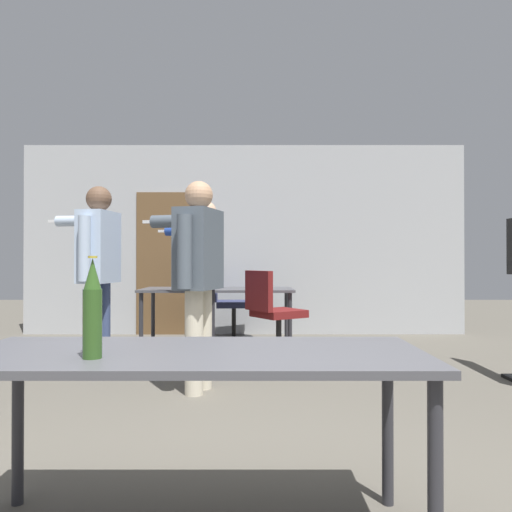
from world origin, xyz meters
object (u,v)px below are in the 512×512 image
office_chair_near_pushed (272,318)px  drink_cup (260,285)px  person_far_watching (96,261)px  person_left_plaid (196,266)px  office_chair_far_left (228,307)px  person_near_casual (203,266)px  beer_bottle (92,310)px

office_chair_near_pushed → drink_cup: size_ratio=10.83×
person_far_watching → person_left_plaid: bearing=-113.3°
office_chair_far_left → drink_cup: size_ratio=10.55×
person_far_watching → drink_cup: 2.18m
person_far_watching → person_left_plaid: 1.19m
person_left_plaid → person_far_watching: bearing=73.5°
person_far_watching → drink_cup: person_far_watching is taller
person_far_watching → person_near_casual: 1.07m
person_far_watching → drink_cup: bearing=-37.5°
person_far_watching → office_chair_near_pushed: (1.67, 0.63, -0.61)m
beer_bottle → drink_cup: beer_bottle is taller
drink_cup → person_near_casual: bearing=-119.5°
office_chair_far_left → beer_bottle: (-0.20, -5.05, 0.45)m
person_near_casual → office_chair_near_pushed: 0.92m
office_chair_far_left → beer_bottle: bearing=-4.5°
person_left_plaid → drink_cup: size_ratio=19.37×
person_near_casual → person_left_plaid: size_ratio=0.98×
drink_cup → person_left_plaid: bearing=-104.0°
office_chair_near_pushed → person_left_plaid: bearing=-61.2°
office_chair_near_pushed → drink_cup: (-0.13, 0.88, 0.31)m
office_chair_near_pushed → beer_bottle: (-0.75, -3.57, 0.43)m
office_chair_near_pushed → person_far_watching: bearing=-102.8°
office_chair_near_pushed → drink_cup: office_chair_near_pushed is taller
person_left_plaid → office_chair_near_pushed: bearing=-12.7°
person_near_casual → person_left_plaid: 1.09m
person_near_casual → office_chair_near_pushed: person_near_casual is taller
beer_bottle → person_near_casual: bearing=89.4°
person_left_plaid → beer_bottle: (-0.09, -2.31, -0.13)m
person_left_plaid → drink_cup: (0.53, 2.13, -0.26)m
person_left_plaid → drink_cup: 2.21m
person_far_watching → beer_bottle: person_far_watching is taller
office_chair_near_pushed → beer_bottle: bearing=-45.4°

